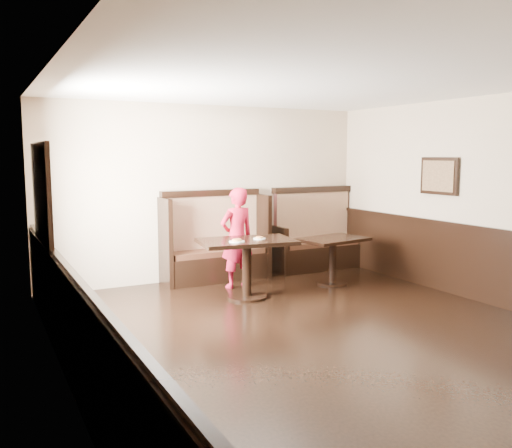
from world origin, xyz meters
TOP-DOWN VIEW (x-y plane):
  - ground at (0.00, 0.00)m, footprint 7.00×7.00m
  - room_shell at (-0.30, 0.28)m, footprint 7.00×7.00m
  - booth_main at (0.00, 3.30)m, footprint 1.75×0.72m
  - booth_neighbor at (1.95, 3.29)m, footprint 1.65×0.72m
  - table_main at (-0.05, 2.04)m, footprint 1.41×1.00m
  - table_neighbor at (1.53, 2.19)m, footprint 1.14×0.84m
  - child at (0.10, 2.67)m, footprint 0.59×0.42m
  - pizza_plate_left at (-0.26, 1.92)m, footprint 0.22×0.22m
  - pizza_plate_right at (0.14, 2.02)m, footprint 0.18×0.18m

SIDE VIEW (x-z plane):
  - ground at x=0.00m, z-range 0.00..0.00m
  - booth_neighbor at x=1.95m, z-range -0.24..1.21m
  - booth_main at x=0.00m, z-range -0.20..1.25m
  - table_neighbor at x=1.53m, z-range 0.18..0.91m
  - table_main at x=-0.05m, z-range 0.22..1.06m
  - room_shell at x=-0.30m, z-range -2.83..4.17m
  - child at x=0.10m, z-range 0.00..1.53m
  - pizza_plate_right at x=0.14m, z-range 0.83..0.86m
  - pizza_plate_left at x=-0.26m, z-range 0.83..0.87m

